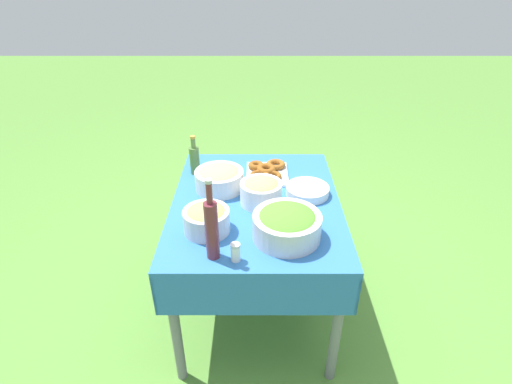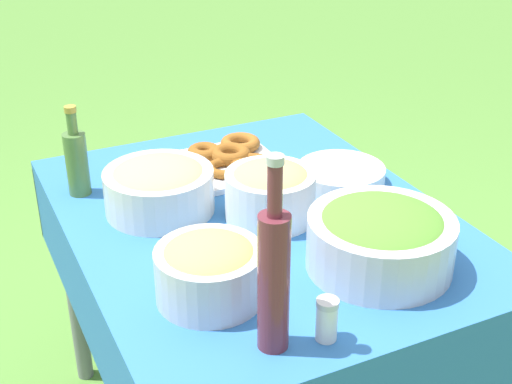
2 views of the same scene
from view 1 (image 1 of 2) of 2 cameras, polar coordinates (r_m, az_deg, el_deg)
name	(u,v)px [view 1 (image 1 of 2)]	position (r m, az deg, el deg)	size (l,w,h in m)	color
ground_plane	(257,303)	(2.60, 0.12, -15.54)	(14.00, 14.00, 0.00)	#568C38
picnic_table	(257,218)	(2.18, 0.14, -3.67)	(1.13, 0.88, 0.76)	#2D6BB2
salad_bowl	(288,224)	(1.82, 4.58, -4.58)	(0.31, 0.31, 0.14)	silver
pasta_bowl	(220,178)	(2.20, -5.15, 2.04)	(0.27, 0.27, 0.13)	silver
donut_platter	(268,171)	(2.36, 1.66, 3.00)	(0.28, 0.25, 0.05)	silver
plate_stack	(308,191)	(2.18, 7.48, 0.21)	(0.23, 0.23, 0.05)	white
olive_oil_bottle	(195,159)	(2.37, -8.65, 4.67)	(0.06, 0.06, 0.24)	#4C7238
wine_bottle	(213,228)	(1.67, -6.19, -5.13)	(0.06, 0.06, 0.38)	maroon
bread_bowl	(262,191)	(2.06, 0.86, 0.19)	(0.22, 0.22, 0.14)	white
fruit_bowl	(207,218)	(1.87, -6.95, -3.76)	(0.22, 0.22, 0.13)	silver
salt_shaker	(237,252)	(1.71, -2.78, -8.57)	(0.04, 0.04, 0.09)	white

